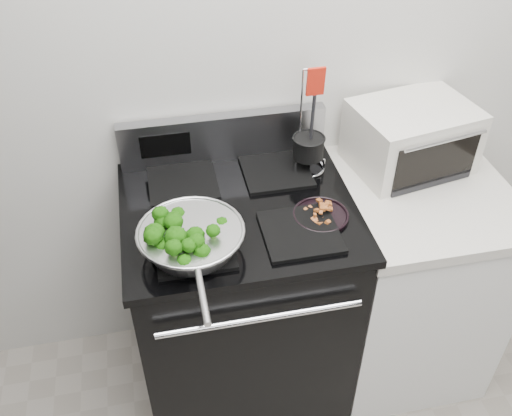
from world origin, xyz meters
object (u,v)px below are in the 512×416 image
object	(u,v)px
skillet	(191,238)
bacon_plate	(321,213)
utensil_holder	(308,153)
toaster_oven	(411,137)
gas_range	(241,298)

from	to	relation	value
skillet	bacon_plate	bearing A→B (deg)	9.33
utensil_holder	toaster_oven	world-z (taller)	utensil_holder
bacon_plate	toaster_oven	distance (m)	0.50
utensil_holder	toaster_oven	bearing A→B (deg)	-1.31
bacon_plate	gas_range	bearing A→B (deg)	157.42
utensil_holder	gas_range	bearing A→B (deg)	-150.69
skillet	gas_range	bearing A→B (deg)	45.29
skillet	bacon_plate	size ratio (longest dim) A/B	2.82
skillet	utensil_holder	size ratio (longest dim) A/B	1.29
toaster_oven	gas_range	bearing A→B (deg)	-177.11
gas_range	toaster_oven	size ratio (longest dim) A/B	2.41
toaster_oven	skillet	bearing A→B (deg)	-168.71
skillet	utensil_holder	bearing A→B (deg)	36.45
gas_range	utensil_holder	distance (m)	0.63
skillet	toaster_oven	distance (m)	0.92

